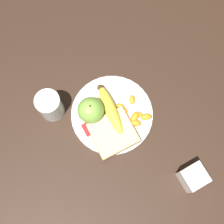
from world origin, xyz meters
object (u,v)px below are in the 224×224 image
object	(u,v)px
condiment_caddy	(193,177)
banana	(110,109)
plate	(112,114)
jam_packet	(91,128)
bread_slice	(113,133)
juice_glass	(50,106)
apple	(91,110)
fork	(110,113)

from	to	relation	value
condiment_caddy	banana	bearing A→B (deg)	110.33
plate	jam_packet	bearing A→B (deg)	-172.18
bread_slice	banana	bearing A→B (deg)	67.35
jam_packet	juice_glass	bearing A→B (deg)	124.19
jam_packet	condiment_caddy	bearing A→B (deg)	-55.73
condiment_caddy	juice_glass	bearing A→B (deg)	124.25
apple	juice_glass	bearing A→B (deg)	143.77
apple	condiment_caddy	size ratio (longest dim) A/B	1.28
jam_packet	fork	bearing A→B (deg)	11.39
bread_slice	fork	distance (m)	0.06
banana	bread_slice	xyz separation A→B (m)	(-0.03, -0.06, -0.01)
apple	fork	size ratio (longest dim) A/B	0.45
juice_glass	condiment_caddy	distance (m)	0.44
banana	bread_slice	size ratio (longest dim) A/B	1.33
juice_glass	jam_packet	bearing A→B (deg)	-55.81
plate	juice_glass	world-z (taller)	juice_glass
apple	condiment_caddy	distance (m)	0.34
plate	bread_slice	xyz separation A→B (m)	(-0.03, -0.05, 0.02)
bread_slice	apple	bearing A→B (deg)	106.84
bread_slice	fork	xyz separation A→B (m)	(0.02, 0.06, -0.01)
banana	jam_packet	world-z (taller)	banana
banana	bread_slice	distance (m)	0.07
plate	apple	xyz separation A→B (m)	(-0.05, 0.03, 0.04)
plate	jam_packet	size ratio (longest dim) A/B	5.11
juice_glass	apple	world-z (taller)	apple
fork	jam_packet	xyz separation A→B (m)	(-0.07, -0.01, 0.01)
juice_glass	fork	xyz separation A→B (m)	(0.14, -0.09, -0.03)
bread_slice	juice_glass	bearing A→B (deg)	128.22
bread_slice	condiment_caddy	distance (m)	0.25
plate	condiment_caddy	world-z (taller)	condiment_caddy
bread_slice	jam_packet	size ratio (longest dim) A/B	2.65
fork	condiment_caddy	size ratio (longest dim) A/B	2.86
fork	condiment_caddy	distance (m)	0.29
banana	condiment_caddy	bearing A→B (deg)	-69.67
plate	fork	xyz separation A→B (m)	(-0.00, 0.00, 0.01)
jam_packet	apple	bearing A→B (deg)	61.75
fork	banana	bearing A→B (deg)	-139.94
juice_glass	apple	distance (m)	0.12
jam_packet	bread_slice	bearing A→B (deg)	-43.40
juice_glass	bread_slice	distance (m)	0.19
banana	fork	distance (m)	0.02
jam_packet	condiment_caddy	xyz separation A→B (m)	(0.18, -0.26, 0.01)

